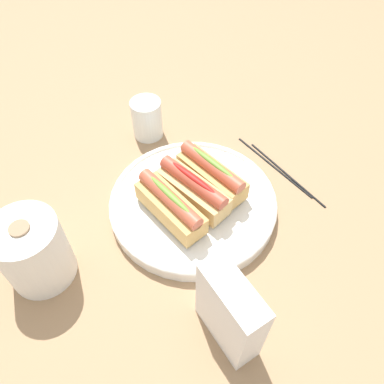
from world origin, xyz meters
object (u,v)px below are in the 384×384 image
at_px(napkin_box, 230,312).
at_px(chopstick_near, 274,166).
at_px(hotdog_side, 171,206).
at_px(water_glass, 147,120).
at_px(chopstick_far, 286,173).
at_px(hotdog_front, 212,173).
at_px(hotdog_back, 192,189).
at_px(serving_bowl, 192,203).
at_px(paper_towel_roll, 34,252).

distance_m(napkin_box, chopstick_near, 0.38).
distance_m(hotdog_side, napkin_box, 0.22).
relative_size(water_glass, chopstick_far, 0.41).
distance_m(hotdog_front, water_glass, 0.23).
height_order(water_glass, napkin_box, napkin_box).
bearing_deg(hotdog_back, hotdog_side, 109.61).
distance_m(hotdog_back, hotdog_side, 0.06).
relative_size(serving_bowl, chopstick_far, 1.47).
height_order(napkin_box, chopstick_far, napkin_box).
relative_size(hotdog_back, paper_towel_roll, 1.18).
relative_size(hotdog_front, paper_towel_roll, 1.18).
xyz_separation_m(hotdog_side, napkin_box, (-0.22, 0.01, 0.02)).
bearing_deg(chopstick_far, hotdog_back, 79.27).
height_order(hotdog_back, chopstick_near, hotdog_back).
bearing_deg(chopstick_near, hotdog_side, 88.31).
bearing_deg(water_glass, napkin_box, 171.52).
height_order(hotdog_back, water_glass, hotdog_back).
bearing_deg(chopstick_near, hotdog_back, 85.38).
bearing_deg(hotdog_side, hotdog_back, -70.39).
xyz_separation_m(hotdog_front, hotdog_side, (-0.04, 0.10, 0.00)).
xyz_separation_m(water_glass, chopstick_far, (-0.25, -0.21, -0.04)).
bearing_deg(chopstick_far, hotdog_front, 72.26).
bearing_deg(hotdog_back, paper_towel_roll, 91.10).
xyz_separation_m(water_glass, chopstick_near, (-0.22, -0.20, -0.04)).
distance_m(hotdog_front, chopstick_near, 0.17).
xyz_separation_m(hotdog_side, water_glass, (0.26, -0.06, -0.02)).
height_order(hotdog_front, water_glass, hotdog_front).
bearing_deg(water_glass, hotdog_side, 166.73).
xyz_separation_m(water_glass, napkin_box, (-0.48, 0.07, 0.03)).
relative_size(hotdog_front, chopstick_far, 0.72).
height_order(hotdog_front, napkin_box, napkin_box).
height_order(hotdog_back, napkin_box, napkin_box).
bearing_deg(serving_bowl, hotdog_side, 109.61).
distance_m(water_glass, chopstick_far, 0.33).
xyz_separation_m(hotdog_back, hotdog_side, (-0.02, 0.05, 0.00)).
xyz_separation_m(hotdog_back, chopstick_far, (-0.01, -0.22, -0.06)).
relative_size(serving_bowl, hotdog_side, 2.05).
xyz_separation_m(chopstick_near, chopstick_far, (-0.03, -0.01, 0.00)).
height_order(water_glass, chopstick_far, water_glass).
relative_size(paper_towel_roll, chopstick_near, 0.61).
xyz_separation_m(hotdog_side, chopstick_near, (0.04, -0.26, -0.06)).
bearing_deg(hotdog_side, chopstick_far, -88.22).
xyz_separation_m(serving_bowl, hotdog_side, (-0.02, 0.05, 0.04)).
bearing_deg(water_glass, chopstick_far, -139.93).
relative_size(hotdog_back, hotdog_side, 1.00).
bearing_deg(hotdog_front, water_glass, 10.86).
bearing_deg(hotdog_back, chopstick_far, -92.60).
xyz_separation_m(serving_bowl, chopstick_far, (-0.01, -0.22, -0.01)).
bearing_deg(serving_bowl, paper_towel_roll, 91.10).
relative_size(paper_towel_roll, napkin_box, 0.89).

